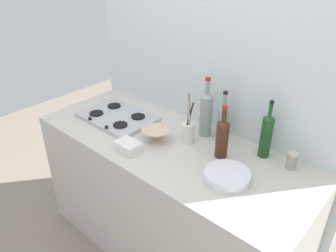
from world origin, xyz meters
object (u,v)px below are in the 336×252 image
(plate_stack, at_px, (227,176))
(wine_bottle_mid_left, at_px, (266,135))
(stovetop_hob, at_px, (117,117))
(mixing_bowl, at_px, (156,134))
(wine_bottle_rightmost, at_px, (222,137))
(butter_dish, at_px, (128,146))
(utensil_crock, at_px, (188,131))
(wine_bottle_mid_right, at_px, (223,121))
(wine_bottle_leftmost, at_px, (206,113))
(condiment_jar_front, at_px, (292,160))

(plate_stack, height_order, wine_bottle_mid_left, wine_bottle_mid_left)
(stovetop_hob, relative_size, mixing_bowl, 2.89)
(wine_bottle_rightmost, bearing_deg, plate_stack, -47.70)
(butter_dish, bearing_deg, utensil_crock, 57.70)
(wine_bottle_mid_right, distance_m, butter_dish, 0.58)
(stovetop_hob, bearing_deg, butter_dish, -31.56)
(wine_bottle_rightmost, bearing_deg, wine_bottle_leftmost, 147.03)
(plate_stack, xyz_separation_m, wine_bottle_leftmost, (-0.36, 0.30, 0.13))
(wine_bottle_mid_right, height_order, utensil_crock, utensil_crock)
(plate_stack, relative_size, wine_bottle_rightmost, 0.76)
(wine_bottle_mid_right, bearing_deg, butter_dish, -125.84)
(stovetop_hob, height_order, plate_stack, plate_stack)
(wine_bottle_mid_right, bearing_deg, utensil_crock, -131.97)
(wine_bottle_mid_right, distance_m, mixing_bowl, 0.41)
(butter_dish, bearing_deg, plate_stack, 14.75)
(plate_stack, bearing_deg, wine_bottle_leftmost, 140.29)
(wine_bottle_leftmost, relative_size, wine_bottle_mid_left, 1.11)
(stovetop_hob, height_order, mixing_bowl, mixing_bowl)
(wine_bottle_leftmost, relative_size, wine_bottle_mid_right, 1.19)
(wine_bottle_mid_right, relative_size, condiment_jar_front, 3.35)
(plate_stack, bearing_deg, wine_bottle_mid_left, 84.12)
(wine_bottle_mid_left, height_order, condiment_jar_front, wine_bottle_mid_left)
(stovetop_hob, relative_size, wine_bottle_mid_left, 1.47)
(mixing_bowl, bearing_deg, wine_bottle_mid_left, 27.31)
(stovetop_hob, height_order, utensil_crock, utensil_crock)
(wine_bottle_mid_left, xyz_separation_m, mixing_bowl, (-0.57, -0.29, -0.09))
(utensil_crock, bearing_deg, wine_bottle_mid_right, 48.03)
(wine_bottle_mid_left, relative_size, utensil_crock, 1.06)
(wine_bottle_mid_left, distance_m, utensil_crock, 0.46)
(wine_bottle_mid_right, height_order, butter_dish, wine_bottle_mid_right)
(utensil_crock, bearing_deg, butter_dish, -122.30)
(wine_bottle_leftmost, bearing_deg, utensil_crock, -101.50)
(condiment_jar_front, bearing_deg, butter_dish, -149.11)
(plate_stack, bearing_deg, utensil_crock, 157.83)
(wine_bottle_mid_right, relative_size, utensil_crock, 1.00)
(plate_stack, xyz_separation_m, wine_bottle_mid_right, (-0.24, 0.31, 0.10))
(stovetop_hob, relative_size, plate_stack, 2.10)
(plate_stack, distance_m, butter_dish, 0.60)
(stovetop_hob, height_order, butter_dish, butter_dish)
(wine_bottle_mid_left, bearing_deg, wine_bottle_mid_right, -177.59)
(wine_bottle_rightmost, bearing_deg, stovetop_hob, -173.25)
(mixing_bowl, xyz_separation_m, utensil_crock, (0.15, 0.12, 0.03))
(wine_bottle_mid_left, distance_m, butter_dish, 0.79)
(plate_stack, relative_size, butter_dish, 1.66)
(wine_bottle_rightmost, relative_size, mixing_bowl, 1.82)
(plate_stack, distance_m, wine_bottle_mid_left, 0.35)
(wine_bottle_mid_right, bearing_deg, condiment_jar_front, 0.02)
(butter_dish, xyz_separation_m, condiment_jar_front, (0.78, 0.47, 0.02))
(wine_bottle_mid_left, distance_m, mixing_bowl, 0.65)
(wine_bottle_leftmost, bearing_deg, plate_stack, -39.71)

